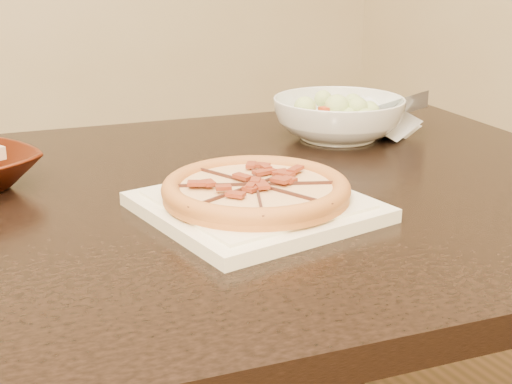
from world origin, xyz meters
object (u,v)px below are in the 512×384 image
at_px(dining_table, 162,258).
at_px(pizza, 256,189).
at_px(salad_bowl, 338,118).
at_px(plate, 256,206).

bearing_deg(dining_table, pizza, -55.64).
bearing_deg(pizza, dining_table, 124.36).
distance_m(dining_table, salad_bowl, 0.46).
bearing_deg(pizza, plate, 12.78).
xyz_separation_m(dining_table, plate, (0.09, -0.13, 0.11)).
bearing_deg(salad_bowl, pizza, -138.68).
bearing_deg(plate, dining_table, 124.36).
distance_m(plate, salad_bowl, 0.43).
height_order(plate, salad_bowl, salad_bowl).
relative_size(dining_table, pizza, 6.21).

